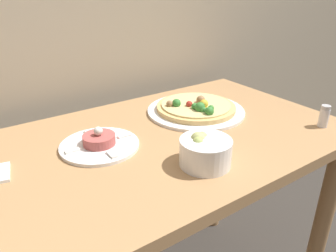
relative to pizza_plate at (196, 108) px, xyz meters
name	(u,v)px	position (x,y,z in m)	size (l,w,h in m)	color
dining_table	(142,179)	(-0.28, -0.09, -0.14)	(1.31, 0.69, 0.79)	#AD7F51
pizza_plate	(196,108)	(0.00, 0.00, 0.00)	(0.34, 0.34, 0.06)	white
tartare_plate	(99,143)	(-0.39, -0.04, 0.00)	(0.22, 0.22, 0.06)	white
small_bowl	(205,151)	(-0.20, -0.28, 0.02)	(0.13, 0.13, 0.08)	white
salt_shaker	(324,116)	(0.26, -0.32, 0.02)	(0.03, 0.03, 0.07)	silver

